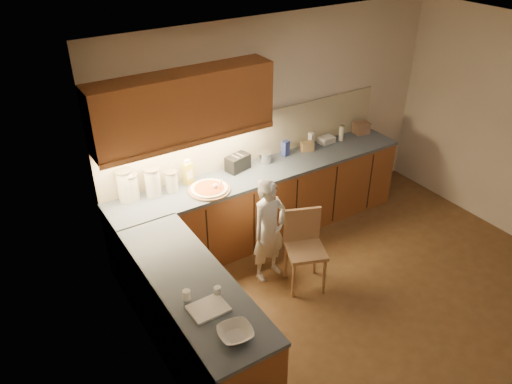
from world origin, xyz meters
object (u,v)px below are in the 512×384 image
at_px(wooden_chair, 304,243).
at_px(toaster, 238,163).
at_px(pizza_on_board, 209,189).
at_px(child, 269,230).
at_px(oil_jug, 188,173).

xyz_separation_m(wooden_chair, toaster, (-0.14, 1.13, 0.50)).
bearing_deg(pizza_on_board, wooden_chair, -53.85).
distance_m(child, wooden_chair, 0.40).
bearing_deg(toaster, oil_jug, 164.13).
relative_size(pizza_on_board, toaster, 1.48).
bearing_deg(pizza_on_board, toaster, 26.23).
bearing_deg(child, toaster, 72.77).
height_order(oil_jug, toaster, oil_jug).
relative_size(pizza_on_board, oil_jug, 1.57).
bearing_deg(oil_jug, child, -59.60).
distance_m(oil_jug, toaster, 0.63).
xyz_separation_m(oil_jug, toaster, (0.63, -0.02, -0.04)).
height_order(pizza_on_board, wooden_chair, pizza_on_board).
bearing_deg(wooden_chair, oil_jug, 145.04).
distance_m(wooden_chair, oil_jug, 1.49).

